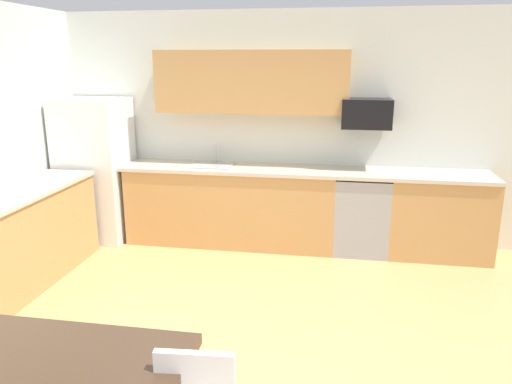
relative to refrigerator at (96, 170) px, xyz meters
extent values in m
plane|color=tan|center=(2.18, -2.22, -0.85)|extent=(12.00, 12.00, 0.00)
cube|color=silver|center=(2.18, 0.43, 0.50)|extent=(5.80, 0.10, 2.70)
cube|color=tan|center=(1.65, 0.08, -0.40)|extent=(2.45, 0.60, 0.90)
cube|color=tan|center=(4.03, 0.08, -0.40)|extent=(1.10, 0.60, 0.90)
cube|color=tan|center=(-0.12, -1.42, -0.40)|extent=(0.60, 2.00, 0.90)
cube|color=beige|center=(2.18, 0.08, 0.07)|extent=(4.80, 0.64, 0.04)
cube|color=beige|center=(-0.12, -1.42, 0.07)|extent=(0.64, 2.00, 0.04)
cube|color=tan|center=(1.88, 0.21, 1.05)|extent=(2.20, 0.34, 0.70)
cube|color=white|center=(0.00, 0.00, 0.00)|extent=(0.76, 0.70, 1.71)
cube|color=#999BA0|center=(3.18, 0.08, -0.41)|extent=(0.60, 0.60, 0.88)
cube|color=black|center=(3.18, 0.08, 0.04)|extent=(0.60, 0.60, 0.03)
cube|color=black|center=(3.18, 0.18, 0.72)|extent=(0.54, 0.36, 0.32)
cube|color=#A5A8AD|center=(1.43, 0.08, 0.03)|extent=(0.48, 0.40, 0.14)
cylinder|color=#B2B5BA|center=(1.43, 0.26, 0.19)|extent=(0.02, 0.02, 0.24)
cube|color=#422D1E|center=(1.52, -3.63, -0.14)|extent=(1.40, 0.90, 0.06)
camera|label=1|loc=(2.91, -5.43, 1.30)|focal=34.72mm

